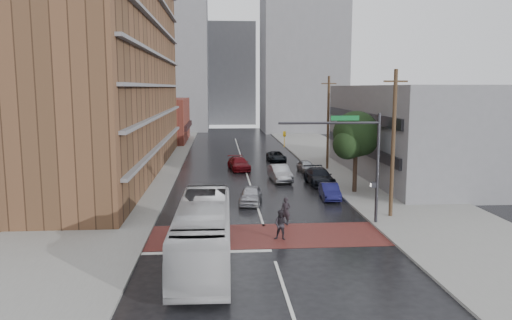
{
  "coord_description": "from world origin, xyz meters",
  "views": [
    {
      "loc": [
        -2.8,
        -28.28,
        8.81
      ],
      "look_at": [
        -0.09,
        7.99,
        3.5
      ],
      "focal_mm": 35.0,
      "sensor_mm": 36.0,
      "label": 1
    }
  ],
  "objects": [
    {
      "name": "ground",
      "position": [
        0.0,
        0.0,
        0.0
      ],
      "size": [
        160.0,
        160.0,
        0.0
      ],
      "primitive_type": "plane",
      "color": "black",
      "rests_on": "ground"
    },
    {
      "name": "distant_tower_west",
      "position": [
        -14.0,
        78.0,
        16.0
      ],
      "size": [
        18.0,
        16.0,
        32.0
      ],
      "primitive_type": "cube",
      "color": "slate",
      "rests_on": "ground"
    },
    {
      "name": "sidewalk_east",
      "position": [
        11.5,
        25.0,
        0.07
      ],
      "size": [
        9.0,
        90.0,
        0.15
      ],
      "primitive_type": "cube",
      "color": "gray",
      "rests_on": "ground"
    },
    {
      "name": "car_travel_b",
      "position": [
        2.92,
        17.97,
        0.77
      ],
      "size": [
        2.03,
        4.79,
        1.54
      ],
      "primitive_type": "imported",
      "rotation": [
        0.0,
        0.0,
        0.09
      ],
      "color": "#B6B8BF",
      "rests_on": "ground"
    },
    {
      "name": "building_east",
      "position": [
        16.5,
        20.0,
        4.5
      ],
      "size": [
        11.0,
        26.0,
        9.0
      ],
      "primitive_type": "cube",
      "color": "slate",
      "rests_on": "ground"
    },
    {
      "name": "signal_mast",
      "position": [
        5.85,
        2.5,
        4.73
      ],
      "size": [
        6.5,
        0.3,
        7.2
      ],
      "color": "#2D2D33",
      "rests_on": "ground"
    },
    {
      "name": "street_tree",
      "position": [
        8.52,
        12.03,
        4.73
      ],
      "size": [
        4.2,
        4.1,
        6.9
      ],
      "color": "#332319",
      "rests_on": "ground"
    },
    {
      "name": "apartment_block",
      "position": [
        -14.0,
        24.0,
        14.0
      ],
      "size": [
        10.0,
        44.0,
        28.0
      ],
      "primitive_type": "cube",
      "color": "brown",
      "rests_on": "ground"
    },
    {
      "name": "car_parked_near",
      "position": [
        5.94,
        10.0,
        0.63
      ],
      "size": [
        1.55,
        3.87,
        1.25
      ],
      "primitive_type": "imported",
      "rotation": [
        0.0,
        0.0,
        -0.06
      ],
      "color": "#131445",
      "rests_on": "ground"
    },
    {
      "name": "utility_pole_near",
      "position": [
        8.8,
        4.0,
        5.14
      ],
      "size": [
        1.6,
        0.26,
        10.0
      ],
      "color": "#473321",
      "rests_on": "ground"
    },
    {
      "name": "transit_bus",
      "position": [
        -3.64,
        -3.93,
        1.58
      ],
      "size": [
        2.84,
        11.36,
        3.15
      ],
      "primitive_type": "imported",
      "rotation": [
        0.0,
        0.0,
        -0.02
      ],
      "color": "silver",
      "rests_on": "ground"
    },
    {
      "name": "pedestrian_a",
      "position": [
        1.46,
        2.89,
        0.89
      ],
      "size": [
        0.77,
        0.64,
        1.79
      ],
      "primitive_type": "imported",
      "rotation": [
        0.0,
        0.0,
        -0.39
      ],
      "color": "black",
      "rests_on": "ground"
    },
    {
      "name": "suv_travel",
      "position": [
        4.04,
        30.57,
        0.6
      ],
      "size": [
        2.2,
        4.4,
        1.2
      ],
      "primitive_type": "imported",
      "rotation": [
        0.0,
        0.0,
        0.05
      ],
      "color": "black",
      "rests_on": "ground"
    },
    {
      "name": "car_parked_mid",
      "position": [
        6.3,
        16.0,
        0.74
      ],
      "size": [
        2.36,
        5.2,
        1.48
      ],
      "primitive_type": "imported",
      "rotation": [
        0.0,
        0.0,
        0.06
      ],
      "color": "black",
      "rests_on": "ground"
    },
    {
      "name": "pedestrian_b",
      "position": [
        0.76,
        -0.38,
        0.89
      ],
      "size": [
        1.03,
        0.91,
        1.77
      ],
      "primitive_type": "imported",
      "rotation": [
        0.0,
        0.0,
        -0.32
      ],
      "color": "#262126",
      "rests_on": "ground"
    },
    {
      "name": "crosswalk",
      "position": [
        0.0,
        0.5,
        0.01
      ],
      "size": [
        14.0,
        5.0,
        0.02
      ],
      "primitive_type": "cube",
      "color": "maroon",
      "rests_on": "ground"
    },
    {
      "name": "sidewalk_west",
      "position": [
        -11.5,
        25.0,
        0.07
      ],
      "size": [
        9.0,
        90.0,
        0.15
      ],
      "primitive_type": "cube",
      "color": "gray",
      "rests_on": "ground"
    },
    {
      "name": "distant_tower_east",
      "position": [
        14.0,
        72.0,
        18.0
      ],
      "size": [
        16.0,
        14.0,
        36.0
      ],
      "primitive_type": "cube",
      "color": "slate",
      "rests_on": "ground"
    },
    {
      "name": "car_travel_c",
      "position": [
        -0.7,
        24.64,
        0.69
      ],
      "size": [
        2.64,
        4.98,
        1.38
      ],
      "primitive_type": "imported",
      "rotation": [
        0.0,
        0.0,
        0.15
      ],
      "color": "maroon",
      "rests_on": "ground"
    },
    {
      "name": "utility_pole_far",
      "position": [
        8.8,
        24.0,
        5.14
      ],
      "size": [
        1.6,
        0.26,
        10.0
      ],
      "color": "#473321",
      "rests_on": "ground"
    },
    {
      "name": "car_travel_a",
      "position": [
        -0.42,
        8.91,
        0.67
      ],
      "size": [
        2.2,
        4.16,
        1.35
      ],
      "primitive_type": "imported",
      "rotation": [
        0.0,
        0.0,
        -0.16
      ],
      "color": "#AAABB2",
      "rests_on": "ground"
    },
    {
      "name": "distant_tower_center",
      "position": [
        0.0,
        95.0,
        12.0
      ],
      "size": [
        12.0,
        10.0,
        24.0
      ],
      "primitive_type": "cube",
      "color": "slate",
      "rests_on": "ground"
    },
    {
      "name": "storefront_west",
      "position": [
        -12.0,
        54.0,
        3.5
      ],
      "size": [
        8.0,
        16.0,
        7.0
      ],
      "primitive_type": "cube",
      "color": "brown",
      "rests_on": "ground"
    },
    {
      "name": "car_parked_far",
      "position": [
        6.3,
        22.9,
        0.62
      ],
      "size": [
        1.75,
        3.72,
        1.23
      ],
      "primitive_type": "imported",
      "rotation": [
        0.0,
        0.0,
        0.08
      ],
      "color": "#A4A8AC",
      "rests_on": "ground"
    }
  ]
}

